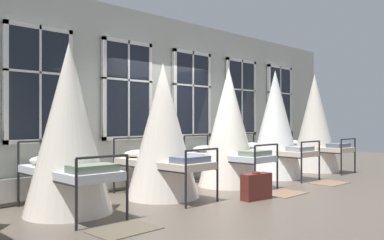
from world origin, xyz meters
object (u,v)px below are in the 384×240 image
at_px(cot_second, 69,130).
at_px(cot_sixth, 315,124).
at_px(cot_fifth, 275,125).
at_px(cot_third, 163,132).
at_px(cot_fourth, 229,128).
at_px(suitcase_dark, 256,186).

height_order(cot_second, cot_sixth, cot_sixth).
bearing_deg(cot_fifth, cot_sixth, -89.70).
bearing_deg(cot_third, cot_sixth, -91.35).
bearing_deg(cot_fifth, cot_second, 91.50).
bearing_deg(cot_third, cot_fifth, -90.77).
bearing_deg(cot_fourth, cot_fifth, -90.00).
bearing_deg(cot_second, cot_fifth, -88.83).
height_order(cot_fifth, cot_sixth, cot_sixth).
distance_m(cot_fifth, suitcase_dark, 3.01).
xyz_separation_m(cot_fourth, suitcase_dark, (-0.81, -1.29, -0.95)).
xyz_separation_m(cot_fourth, cot_fifth, (1.70, 0.02, 0.05)).
relative_size(cot_second, cot_third, 1.06).
bearing_deg(cot_second, cot_sixth, -89.14).
bearing_deg(cot_sixth, cot_fourth, 91.19).
height_order(cot_second, cot_fifth, cot_fifth).
height_order(cot_second, suitcase_dark, cot_second).
distance_m(cot_second, cot_fourth, 3.53).
bearing_deg(cot_second, suitcase_dark, -114.52).
distance_m(cot_third, cot_fifth, 3.49).
bearing_deg(suitcase_dark, cot_third, 135.09).
relative_size(cot_sixth, suitcase_dark, 4.40).
bearing_deg(suitcase_dark, cot_second, 162.11).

